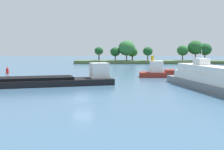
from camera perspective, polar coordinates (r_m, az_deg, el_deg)
name	(u,v)px	position (r m, az deg, el deg)	size (l,w,h in m)	color
ground_plane	(83,99)	(40.04, -5.50, -4.52)	(400.00, 400.00, 0.00)	#3D607F
treeline_island	(157,55)	(127.74, 8.44, 3.79)	(66.46, 10.75, 9.55)	#4C6038
white_riverboat	(211,80)	(50.24, 18.16, -0.84)	(10.75, 26.12, 6.35)	slate
tugboat	(158,72)	(69.64, 8.73, 0.64)	(8.49, 4.30, 4.89)	maroon
cargo_barge	(9,82)	(54.80, -18.88, -1.22)	(37.94, 17.33, 5.69)	black
channel_buoy_red	(7,70)	(82.17, -19.15, 0.81)	(0.70, 0.70, 1.90)	red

